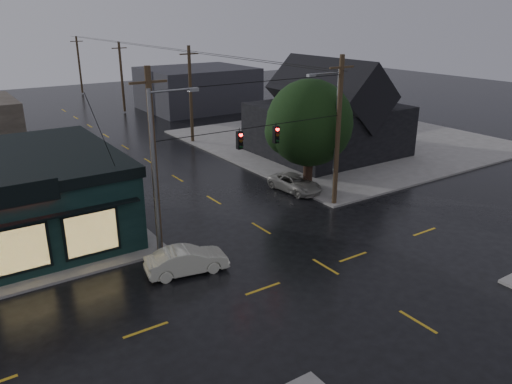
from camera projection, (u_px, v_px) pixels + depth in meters
ground_plane at (325, 267)px, 26.24m from camera, size 160.00×160.00×0.00m
sidewalk_ne at (343, 140)px, 52.34m from camera, size 28.00×28.00×0.15m
ne_building at (328, 107)px, 45.88m from camera, size 12.60×11.60×8.75m
corner_tree at (310, 123)px, 36.04m from camera, size 6.32×6.32×8.12m
utility_pole_nw at (160, 252)px, 27.91m from camera, size 2.00×0.32×10.15m
utility_pole_ne at (334, 205)px, 34.73m from camera, size 2.00×0.32×10.15m
utility_pole_far_a at (193, 142)px, 51.53m from camera, size 2.00×0.32×9.65m
utility_pole_far_b at (125, 112)px, 67.17m from camera, size 2.00×0.32×9.15m
utility_pole_far_c at (83, 94)px, 82.80m from camera, size 2.00×0.32×9.15m
span_signal_assembly at (258, 137)px, 29.45m from camera, size 13.00×0.48×1.23m
streetlight_nw at (161, 258)px, 27.21m from camera, size 5.40×0.30×9.15m
streetlight_ne at (333, 200)px, 35.54m from camera, size 5.40×0.30×9.15m
bg_building_east at (197, 88)px, 68.86m from camera, size 14.00×12.00×5.60m
sedan_cream at (187, 260)px, 25.44m from camera, size 4.39×2.19×1.38m
suv_silver at (295, 183)px, 37.19m from camera, size 2.50×4.66×1.24m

